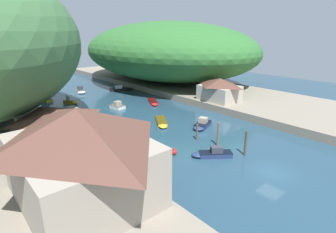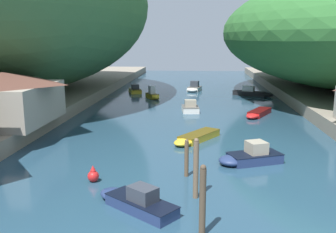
% 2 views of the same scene
% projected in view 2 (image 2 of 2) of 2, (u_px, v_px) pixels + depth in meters
% --- Properties ---
extents(water_surface, '(130.00, 130.00, 0.00)m').
position_uv_depth(water_surface, '(188.00, 119.00, 42.02)').
color(water_surface, '#234256').
rests_on(water_surface, ground).
extents(hillside_left, '(38.21, 53.49, 24.39)m').
position_uv_depth(hillside_left, '(11.00, 4.00, 52.60)').
color(hillside_left, '#3D6B3D').
rests_on(hillside_left, left_bank).
extents(boathouse_shed, '(8.54, 9.75, 4.55)m').
position_uv_depth(boathouse_shed, '(4.00, 97.00, 33.46)').
color(boathouse_shed, gray).
rests_on(boathouse_shed, left_bank).
extents(boat_red_skiff, '(2.35, 3.87, 1.53)m').
position_uv_depth(boat_red_skiff, '(190.00, 108.00, 46.39)').
color(boat_red_skiff, silver).
rests_on(boat_red_skiff, water_surface).
extents(boat_white_cruiser, '(5.00, 4.29, 1.38)m').
position_uv_depth(boat_white_cruiser, '(135.00, 201.00, 19.82)').
color(boat_white_cruiser, navy).
rests_on(boat_white_cruiser, water_surface).
extents(boat_small_dinghy, '(6.40, 3.78, 1.49)m').
position_uv_depth(boat_small_dinghy, '(253.00, 93.00, 58.96)').
color(boat_small_dinghy, black).
rests_on(boat_small_dinghy, water_surface).
extents(boat_far_upstream, '(5.02, 3.46, 1.57)m').
position_uv_depth(boat_far_upstream, '(249.00, 157.00, 27.01)').
color(boat_far_upstream, navy).
rests_on(boat_far_upstream, water_surface).
extents(boat_moored_right, '(2.75, 4.17, 1.71)m').
position_uv_depth(boat_moored_right, '(194.00, 88.00, 64.31)').
color(boat_moored_right, silver).
rests_on(boat_moored_right, water_surface).
extents(boat_yellow_tender, '(2.64, 3.51, 1.90)m').
position_uv_depth(boat_yellow_tender, '(153.00, 95.00, 56.26)').
color(boat_yellow_tender, gold).
rests_on(boat_yellow_tender, water_surface).
extents(boat_cabin_cruiser, '(4.43, 5.75, 0.61)m').
position_uv_depth(boat_cabin_cruiser, '(195.00, 138.00, 32.88)').
color(boat_cabin_cruiser, gold).
rests_on(boat_cabin_cruiser, water_surface).
extents(boat_mid_channel, '(3.90, 5.73, 0.63)m').
position_uv_depth(boat_mid_channel, '(258.00, 113.00, 43.58)').
color(boat_mid_channel, red).
rests_on(boat_mid_channel, water_surface).
extents(boat_navy_launch, '(2.99, 4.73, 1.44)m').
position_uv_depth(boat_navy_launch, '(135.00, 90.00, 62.78)').
color(boat_navy_launch, gold).
rests_on(boat_navy_launch, water_surface).
extents(mooring_post_nearest, '(0.30, 0.30, 3.41)m').
position_uv_depth(mooring_post_nearest, '(203.00, 201.00, 16.79)').
color(mooring_post_nearest, '#4C3D2D').
rests_on(mooring_post_nearest, water_surface).
extents(mooring_post_second, '(0.30, 0.30, 3.49)m').
position_uv_depth(mooring_post_second, '(196.00, 168.00, 20.85)').
color(mooring_post_second, brown).
rests_on(mooring_post_second, water_surface).
extents(mooring_post_middle, '(0.28, 0.28, 2.51)m').
position_uv_depth(mooring_post_middle, '(187.00, 158.00, 24.27)').
color(mooring_post_middle, brown).
rests_on(mooring_post_middle, water_surface).
extents(channel_buoy_near, '(0.72, 0.72, 1.08)m').
position_uv_depth(channel_buoy_near, '(93.00, 175.00, 23.51)').
color(channel_buoy_near, red).
rests_on(channel_buoy_near, water_surface).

